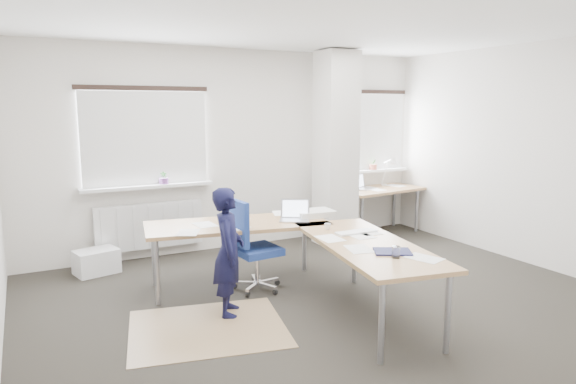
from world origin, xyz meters
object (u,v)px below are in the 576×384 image
desk_side (379,191)px  task_chair (254,265)px  desk_main (301,235)px  person (229,252)px

desk_side → task_chair: size_ratio=1.43×
task_chair → desk_side: bearing=22.3°
desk_side → desk_main: bearing=-149.4°
desk_main → person: size_ratio=2.37×
desk_main → person: bearing=-168.3°
person → desk_side: bearing=-36.0°
desk_main → person: 0.82m
desk_main → task_chair: size_ratio=2.89×
task_chair → person: bearing=-140.4°
person → task_chair: bearing=-21.7°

